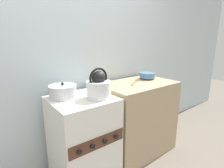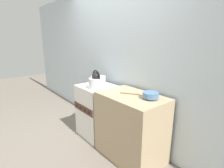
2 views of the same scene
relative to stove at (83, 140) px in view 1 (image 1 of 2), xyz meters
The scene contains 7 objects.
wall_back 0.90m from the stove, 90.00° to the left, with size 7.00×0.06×2.50m.
stove is the anchor object (origin of this frame).
counter 0.76m from the stove, ahead, with size 0.89×0.57×0.89m.
kettle 0.56m from the stove, 36.50° to the right, with size 0.28×0.22×0.28m.
cooking_pot 0.52m from the stove, 136.85° to the left, with size 0.25×0.25×0.14m.
enamel_bowl 1.12m from the stove, ahead, with size 0.19×0.19×0.08m.
wooden_spoon 0.88m from the stove, ahead, with size 0.26×0.18×0.02m.
Camera 1 is at (-0.70, -1.11, 1.38)m, focal length 28.00 mm.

